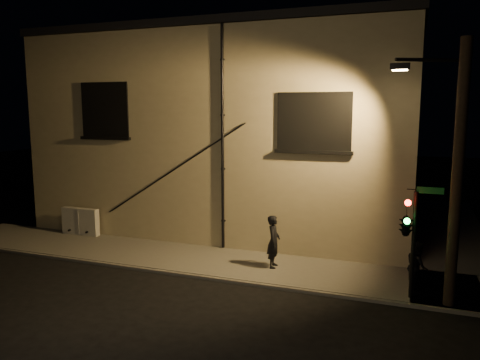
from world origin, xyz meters
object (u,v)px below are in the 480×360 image
at_px(utility_cabinet, 81,221).
at_px(streetlamp_pole, 454,170).
at_px(pedestrian_b, 417,266).
at_px(traffic_signal, 407,224).
at_px(pedestrian_a, 274,241).

xyz_separation_m(utility_cabinet, streetlamp_pole, (14.18, -2.43, 3.15)).
distance_m(utility_cabinet, streetlamp_pole, 14.73).
relative_size(pedestrian_b, traffic_signal, 0.47).
distance_m(pedestrian_b, streetlamp_pole, 3.13).
height_order(pedestrian_a, pedestrian_b, pedestrian_a).
xyz_separation_m(utility_cabinet, pedestrian_a, (8.90, -1.18, 0.32)).
height_order(utility_cabinet, pedestrian_a, pedestrian_a).
height_order(utility_cabinet, traffic_signal, traffic_signal).
height_order(pedestrian_b, streetlamp_pole, streetlamp_pole).
bearing_deg(pedestrian_b, streetlamp_pole, -144.99).
distance_m(utility_cabinet, traffic_signal, 13.41).
bearing_deg(streetlamp_pole, traffic_signal, -179.49).
bearing_deg(traffic_signal, pedestrian_a, 163.28).
distance_m(pedestrian_b, traffic_signal, 1.59).
bearing_deg(pedestrian_a, traffic_signal, -112.99).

